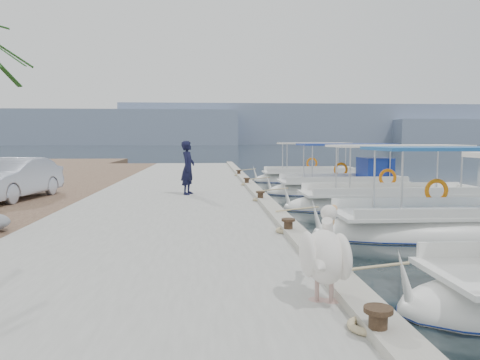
# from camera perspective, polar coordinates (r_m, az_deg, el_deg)

# --- Properties ---
(ground) EXTENTS (400.00, 400.00, 0.00)m
(ground) POSITION_cam_1_polar(r_m,az_deg,el_deg) (13.11, 4.76, -5.68)
(ground) COLOR black
(ground) RESTS_ON ground
(concrete_quay) EXTENTS (6.00, 40.00, 0.50)m
(concrete_quay) POSITION_cam_1_polar(r_m,az_deg,el_deg) (17.90, -7.25, -2.02)
(concrete_quay) COLOR gray
(concrete_quay) RESTS_ON ground
(quay_curb) EXTENTS (0.44, 40.00, 0.12)m
(quay_curb) POSITION_cam_1_polar(r_m,az_deg,el_deg) (17.92, 1.65, -0.98)
(quay_curb) COLOR #9F9C8D
(quay_curb) RESTS_ON concrete_quay
(cobblestone_strip) EXTENTS (4.00, 40.00, 0.50)m
(cobblestone_strip) POSITION_cam_1_polar(r_m,az_deg,el_deg) (18.86, -22.61, -2.01)
(cobblestone_strip) COLOR brown
(cobblestone_strip) RESTS_ON ground
(distant_hills) EXTENTS (330.00, 60.00, 18.00)m
(distant_hills) POSITION_cam_1_polar(r_m,az_deg,el_deg) (216.61, 4.44, 6.36)
(distant_hills) COLOR gray
(distant_hills) RESTS_ON ground
(fishing_caique_b) EXTENTS (6.96, 2.44, 2.83)m
(fishing_caique_b) POSITION_cam_1_polar(r_m,az_deg,el_deg) (13.05, 23.78, -5.58)
(fishing_caique_b) COLOR white
(fishing_caique_b) RESTS_ON ground
(fishing_caique_c) EXTENTS (7.63, 2.24, 2.83)m
(fishing_caique_c) POSITION_cam_1_polar(r_m,az_deg,el_deg) (17.20, 17.83, -2.93)
(fishing_caique_c) COLOR white
(fishing_caique_c) RESTS_ON ground
(fishing_caique_d) EXTENTS (6.80, 2.42, 2.83)m
(fishing_caique_d) POSITION_cam_1_polar(r_m,az_deg,el_deg) (21.41, 12.50, -1.10)
(fishing_caique_d) COLOR white
(fishing_caique_d) RESTS_ON ground
(fishing_caique_e) EXTENTS (6.64, 2.07, 2.83)m
(fishing_caique_e) POSITION_cam_1_polar(r_m,az_deg,el_deg) (27.09, 8.57, 0.07)
(fishing_caique_e) COLOR white
(fishing_caique_e) RESTS_ON ground
(mooring_bollards) EXTENTS (0.28, 20.28, 0.33)m
(mooring_bollards) POSITION_cam_1_polar(r_m,az_deg,el_deg) (14.43, 2.50, -1.90)
(mooring_bollards) COLOR black
(mooring_bollards) RESTS_ON concrete_quay
(pelican) EXTENTS (0.78, 1.42, 1.11)m
(pelican) POSITION_cam_1_polar(r_m,az_deg,el_deg) (5.70, 10.33, -8.84)
(pelican) COLOR tan
(pelican) RESTS_ON concrete_quay
(fisherman) EXTENTS (0.62, 0.78, 1.87)m
(fisherman) POSITION_cam_1_polar(r_m,az_deg,el_deg) (16.38, -6.36, 1.50)
(fisherman) COLOR black
(fisherman) RESTS_ON concrete_quay
(parked_car) EXTENTS (2.04, 4.20, 1.33)m
(parked_car) POSITION_cam_1_polar(r_m,az_deg,el_deg) (16.66, -25.87, 0.15)
(parked_car) COLOR #B2B8CB
(parked_car) RESTS_ON cobblestone_strip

